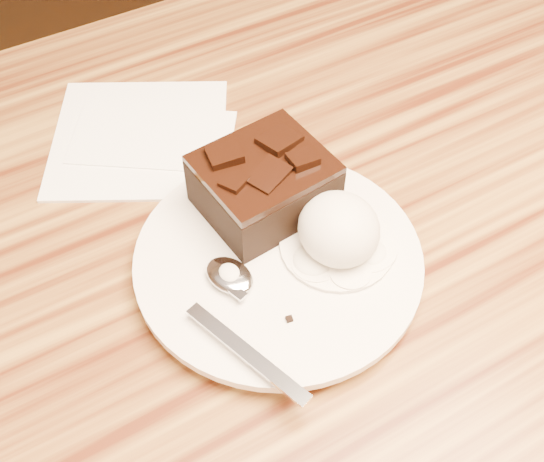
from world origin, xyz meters
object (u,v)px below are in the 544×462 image
napkin (139,136)px  plate (278,263)px  brownie (264,187)px  dining_table (305,424)px  spoon (230,277)px  ice_cream_scoop (339,229)px

napkin → plate: bearing=-79.9°
brownie → napkin: 0.16m
brownie → napkin: bearing=109.5°
dining_table → plate: plate is taller
dining_table → spoon: size_ratio=7.09×
plate → napkin: size_ratio=1.41×
brownie → ice_cream_scoop: ice_cream_scoop is taller
dining_table → napkin: napkin is taller
plate → spoon: bearing=-177.8°
spoon → plate: bearing=-15.7°
dining_table → brownie: 0.42m
ice_cream_scoop → napkin: (-0.08, 0.22, -0.04)m
spoon → napkin: 0.21m
plate → brownie: 0.06m
brownie → spoon: bearing=-138.7°
dining_table → brownie: (-0.03, 0.04, 0.42)m
ice_cream_scoop → napkin: bearing=110.5°
spoon → napkin: spoon is taller
plate → ice_cream_scoop: 0.06m
dining_table → napkin: 0.43m
dining_table → ice_cream_scoop: 0.42m
ice_cream_scoop → spoon: (-0.09, 0.01, -0.02)m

